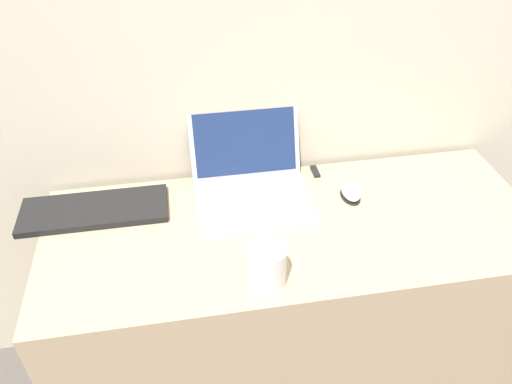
{
  "coord_description": "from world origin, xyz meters",
  "views": [
    {
      "loc": [
        -0.29,
        -0.74,
        1.68
      ],
      "look_at": [
        -0.1,
        0.34,
        0.82
      ],
      "focal_mm": 35.0,
      "sensor_mm": 36.0,
      "label": 1
    }
  ],
  "objects_px": {
    "drink_cup": "(266,266)",
    "external_keyboard": "(94,210)",
    "usb_stick": "(315,171)",
    "computer_mouse": "(351,192)",
    "laptop": "(251,182)"
  },
  "relations": [
    {
      "from": "laptop",
      "to": "external_keyboard",
      "type": "bearing_deg",
      "value": -178.88
    },
    {
      "from": "usb_stick",
      "to": "laptop",
      "type": "bearing_deg",
      "value": -160.81
    },
    {
      "from": "computer_mouse",
      "to": "usb_stick",
      "type": "bearing_deg",
      "value": 117.01
    },
    {
      "from": "computer_mouse",
      "to": "external_keyboard",
      "type": "relative_size",
      "value": 0.22
    },
    {
      "from": "external_keyboard",
      "to": "computer_mouse",
      "type": "bearing_deg",
      "value": -4.07
    },
    {
      "from": "laptop",
      "to": "drink_cup",
      "type": "distance_m",
      "value": 0.36
    },
    {
      "from": "drink_cup",
      "to": "external_keyboard",
      "type": "distance_m",
      "value": 0.56
    },
    {
      "from": "computer_mouse",
      "to": "usb_stick",
      "type": "distance_m",
      "value": 0.16
    },
    {
      "from": "usb_stick",
      "to": "external_keyboard",
      "type": "bearing_deg",
      "value": -172.78
    },
    {
      "from": "external_keyboard",
      "to": "usb_stick",
      "type": "bearing_deg",
      "value": 7.22
    },
    {
      "from": "laptop",
      "to": "computer_mouse",
      "type": "height_order",
      "value": "laptop"
    },
    {
      "from": "laptop",
      "to": "drink_cup",
      "type": "relative_size",
      "value": 2.85
    },
    {
      "from": "laptop",
      "to": "external_keyboard",
      "type": "relative_size",
      "value": 0.81
    },
    {
      "from": "external_keyboard",
      "to": "usb_stick",
      "type": "height_order",
      "value": "external_keyboard"
    },
    {
      "from": "laptop",
      "to": "computer_mouse",
      "type": "relative_size",
      "value": 3.6
    }
  ]
}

